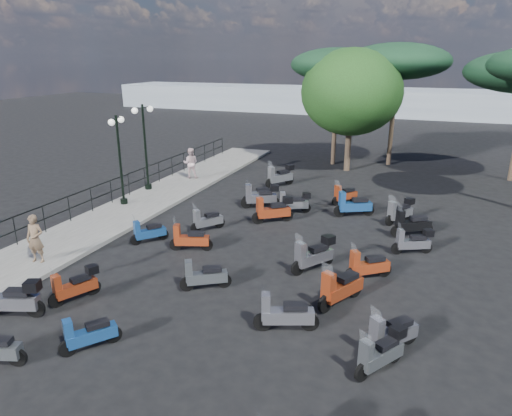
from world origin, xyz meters
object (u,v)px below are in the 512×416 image
(scooter_20, at_px, (345,195))
(scooter_13, at_px, (314,255))
(scooter_3, at_px, (148,232))
(scooter_15, at_px, (294,203))
(scooter_25, at_px, (411,225))
(scooter_12, at_px, (285,314))
(pine_0, at_px, (398,61))
(scooter_14, at_px, (273,210))
(scooter_2, at_px, (75,286))
(scooter_18, at_px, (340,288))
(broadleaf_tree, at_px, (352,92))
(scooter_22, at_px, (381,353))
(scooter_17, at_px, (391,334))
(scooter_26, at_px, (400,212))
(lamp_post_1, at_px, (120,154))
(pedestrian_far, at_px, (191,163))
(scooter_23, at_px, (367,266))
(scooter_8, at_px, (190,239))
(lamp_post_2, at_px, (145,142))
(scooter_9, at_px, (207,221))
(scooter_10, at_px, (280,176))
(scooter_19, at_px, (353,205))
(scooter_7, at_px, (204,276))
(scooter_4, at_px, (261,197))
(pine_2, at_px, (338,65))
(scooter_24, at_px, (413,242))
(woman, at_px, (35,239))
(scooter_5, at_px, (258,195))

(scooter_20, bearing_deg, scooter_13, 130.48)
(scooter_3, bearing_deg, scooter_15, -89.35)
(scooter_20, height_order, scooter_25, scooter_25)
(scooter_12, height_order, pine_0, pine_0)
(scooter_14, bearing_deg, scooter_2, 122.27)
(scooter_18, distance_m, broadleaf_tree, 17.02)
(scooter_14, height_order, broadleaf_tree, broadleaf_tree)
(scooter_12, height_order, scooter_22, scooter_12)
(scooter_17, distance_m, scooter_26, 9.38)
(lamp_post_1, relative_size, scooter_3, 3.40)
(pedestrian_far, bearing_deg, broadleaf_tree, -163.55)
(scooter_15, distance_m, scooter_23, 6.72)
(lamp_post_1, distance_m, scooter_8, 6.71)
(lamp_post_2, xyz_separation_m, scooter_8, (5.76, -5.96, -2.19))
(scooter_15, height_order, scooter_25, scooter_25)
(lamp_post_1, distance_m, scooter_2, 8.98)
(scooter_9, distance_m, pine_0, 17.09)
(lamp_post_2, xyz_separation_m, scooter_20, (9.97, 1.64, -2.20))
(scooter_23, bearing_deg, pedestrian_far, 14.24)
(scooter_10, relative_size, scooter_26, 1.11)
(scooter_3, relative_size, scooter_19, 0.72)
(scooter_7, xyz_separation_m, scooter_26, (5.05, 8.22, 0.06))
(scooter_4, distance_m, pine_0, 13.67)
(scooter_9, distance_m, scooter_18, 7.30)
(scooter_8, height_order, scooter_23, scooter_23)
(scooter_3, distance_m, scooter_14, 5.30)
(scooter_3, height_order, scooter_14, scooter_14)
(pedestrian_far, xyz_separation_m, scooter_3, (2.94, -8.68, -0.60))
(pine_2, bearing_deg, scooter_24, -66.69)
(woman, height_order, scooter_18, woman)
(scooter_17, bearing_deg, pine_2, -34.32)
(scooter_5, xyz_separation_m, scooter_13, (4.29, -6.05, 0.09))
(scooter_9, distance_m, scooter_14, 2.89)
(scooter_8, bearing_deg, scooter_9, -9.71)
(scooter_2, xyz_separation_m, scooter_14, (3.20, 8.25, 0.09))
(scooter_14, bearing_deg, scooter_12, 164.66)
(scooter_15, bearing_deg, scooter_9, 115.82)
(scooter_17, height_order, scooter_26, scooter_17)
(scooter_13, bearing_deg, scooter_7, 76.05)
(lamp_post_1, bearing_deg, scooter_9, -26.67)
(scooter_25, relative_size, pine_2, 0.21)
(scooter_25, bearing_deg, scooter_23, 133.39)
(scooter_12, bearing_deg, scooter_24, -45.23)
(scooter_7, bearing_deg, scooter_22, -142.20)
(scooter_12, distance_m, scooter_24, 6.87)
(lamp_post_2, relative_size, scooter_18, 2.56)
(pedestrian_far, distance_m, scooter_7, 13.03)
(scooter_3, bearing_deg, scooter_4, -75.85)
(scooter_13, xyz_separation_m, scooter_22, (2.67, -4.45, -0.07))
(scooter_14, distance_m, pine_0, 14.77)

